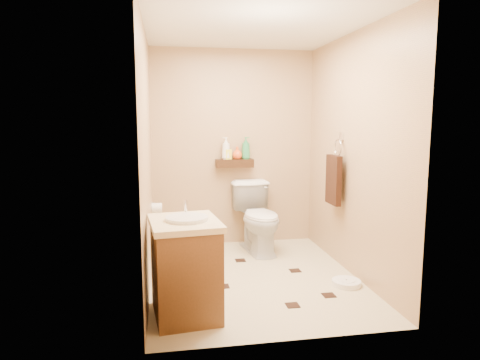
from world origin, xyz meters
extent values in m
plane|color=beige|center=(0.00, 0.00, 0.00)|extent=(2.50, 2.50, 0.00)
cube|color=tan|center=(0.00, 1.25, 1.20)|extent=(2.00, 0.04, 2.40)
cube|color=tan|center=(0.00, -1.25, 1.20)|extent=(2.00, 0.04, 2.40)
cube|color=tan|center=(-1.00, 0.00, 1.20)|extent=(0.04, 2.50, 2.40)
cube|color=tan|center=(1.00, 0.00, 1.20)|extent=(0.04, 2.50, 2.40)
cube|color=silver|center=(0.00, 0.00, 2.40)|extent=(2.00, 2.50, 0.02)
cube|color=#3A260F|center=(0.00, 1.17, 1.02)|extent=(0.46, 0.14, 0.10)
cube|color=black|center=(-0.33, -0.19, 0.00)|extent=(0.11, 0.11, 0.01)
cube|color=black|center=(0.46, 0.10, 0.00)|extent=(0.11, 0.11, 0.01)
cube|color=black|center=(0.19, -0.70, 0.00)|extent=(0.11, 0.11, 0.01)
cube|color=black|center=(-0.47, 0.48, 0.00)|extent=(0.11, 0.11, 0.01)
cube|color=black|center=(0.57, -0.55, 0.00)|extent=(0.11, 0.11, 0.01)
cube|color=black|center=(-0.04, 0.52, 0.00)|extent=(0.11, 0.11, 0.01)
imported|color=white|center=(0.23, 0.83, 0.41)|extent=(0.56, 0.85, 0.81)
cube|color=brown|center=(-0.70, -0.71, 0.36)|extent=(0.55, 0.65, 0.73)
cube|color=beige|center=(-0.70, -0.71, 0.75)|extent=(0.59, 0.69, 0.05)
cylinder|color=silver|center=(-0.68, -0.71, 0.78)|extent=(0.34, 0.34, 0.05)
cylinder|color=silver|center=(-0.68, -0.50, 0.84)|extent=(0.03, 0.03, 0.11)
cylinder|color=white|center=(0.82, -0.36, 0.03)|extent=(0.34, 0.34, 0.05)
cylinder|color=white|center=(0.82, -0.36, 0.05)|extent=(0.16, 0.16, 0.01)
cylinder|color=#196667|center=(-0.82, 0.76, 0.06)|extent=(0.12, 0.12, 0.13)
cylinder|color=white|center=(-0.82, 0.76, 0.30)|extent=(0.02, 0.02, 0.37)
sphere|color=white|center=(-0.82, 0.76, 0.47)|extent=(0.09, 0.09, 0.09)
cube|color=silver|center=(0.98, 0.25, 1.38)|extent=(0.03, 0.06, 0.08)
torus|color=silver|center=(0.95, 0.25, 1.26)|extent=(0.02, 0.19, 0.19)
cube|color=black|center=(0.91, 0.25, 0.92)|extent=(0.06, 0.30, 0.52)
cylinder|color=white|center=(-0.94, 0.65, 0.60)|extent=(0.11, 0.11, 0.11)
cylinder|color=silver|center=(-0.98, 0.65, 0.66)|extent=(0.04, 0.02, 0.02)
imported|color=white|center=(-0.11, 1.17, 1.21)|extent=(0.14, 0.14, 0.27)
imported|color=#FFF735|center=(-0.09, 1.17, 1.16)|extent=(0.11, 0.11, 0.18)
imported|color=#EF581C|center=(0.03, 1.17, 1.15)|extent=(0.17, 0.17, 0.15)
imported|color=#2E8A4E|center=(0.14, 1.17, 1.21)|extent=(0.14, 0.14, 0.27)
camera|label=1|loc=(-0.83, -3.98, 1.55)|focal=32.00mm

